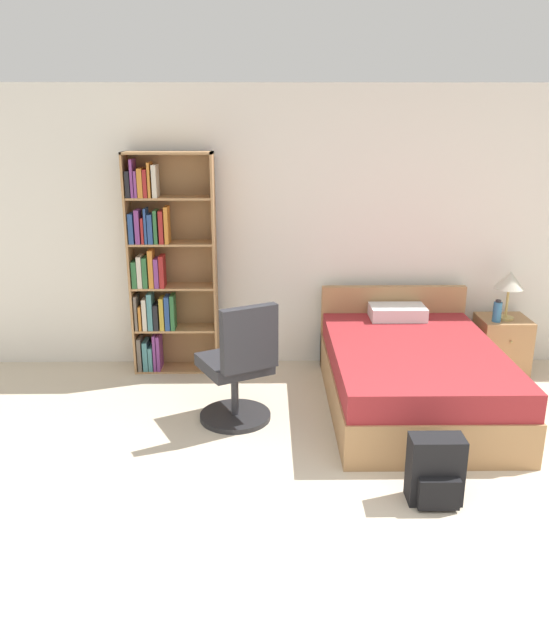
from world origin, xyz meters
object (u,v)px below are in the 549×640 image
office_chair (239,370)px  nightstand (501,345)px  bookshelf (162,268)px  bed (411,374)px  table_lamp (510,282)px  water_bottle (497,311)px  backpack_black (436,472)px

office_chair → nightstand: office_chair is taller
bookshelf → office_chair: bearing=-56.7°
bed → table_lamp: size_ratio=4.31×
water_bottle → nightstand: bearing=42.1°
bookshelf → nightstand: size_ratio=3.85×
nightstand → water_bottle: water_bottle is taller
office_chair → table_lamp: office_chair is taller
bed → nightstand: bearing=36.2°
backpack_black → office_chair: bearing=139.4°
nightstand → water_bottle: (-0.11, -0.10, 0.36)m
nightstand → water_bottle: 0.39m
office_chair → nightstand: (2.44, 1.05, -0.19)m
water_bottle → bed: bearing=-144.6°
bookshelf → water_bottle: (3.06, -0.18, -0.38)m
bed → backpack_black: (-0.15, -1.38, -0.08)m
office_chair → water_bottle: 2.51m
bed → table_lamp: table_lamp is taller
office_chair → water_bottle: size_ratio=4.91×
office_chair → nightstand: size_ratio=1.92×
water_bottle → backpack_black: 2.33m
table_lamp → backpack_black: (-1.17, -2.11, -0.67)m
bed → office_chair: 1.45m
water_bottle → bookshelf: bearing=176.6°
bookshelf → backpack_black: bookshelf is taller
bookshelf → table_lamp: (3.18, -0.10, -0.12)m
backpack_black → nightstand: bearing=61.2°
water_bottle → backpack_black: size_ratio=0.47×
office_chair → backpack_black: bearing=-40.6°
bookshelf → water_bottle: bearing=-3.4°
office_chair → backpack_black: (1.26, -1.08, -0.24)m
table_lamp → backpack_black: 2.51m
bed → office_chair: size_ratio=1.94×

